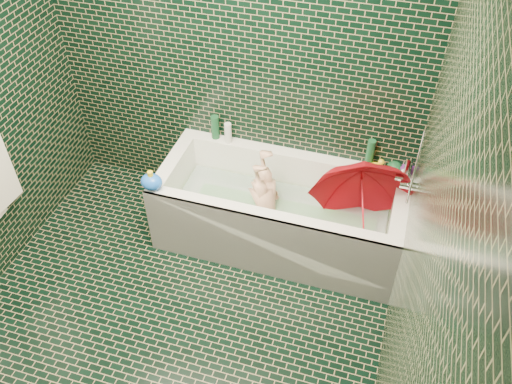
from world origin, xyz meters
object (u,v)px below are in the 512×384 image
(child, at_px, (267,208))
(rubber_duck, at_px, (377,166))
(bathtub, at_px, (279,218))
(bath_toy, at_px, (152,182))
(umbrella, at_px, (363,207))

(child, height_order, rubber_duck, rubber_duck)
(bathtub, xyz_separation_m, rubber_duck, (0.59, 0.32, 0.38))
(rubber_duck, bearing_deg, bathtub, -174.72)
(bathtub, height_order, bath_toy, bath_toy)
(bath_toy, bearing_deg, umbrella, 22.86)
(rubber_duck, distance_m, bath_toy, 1.53)
(child, xyz_separation_m, umbrella, (0.65, -0.03, 0.23))
(bathtub, bearing_deg, umbrella, -5.35)
(child, height_order, bath_toy, bath_toy)
(rubber_duck, bearing_deg, umbrella, -117.73)
(rubber_duck, bearing_deg, child, -176.48)
(bathtub, relative_size, child, 2.00)
(umbrella, bearing_deg, bathtub, 171.47)
(bathtub, height_order, umbrella, umbrella)
(child, relative_size, bath_toy, 5.04)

